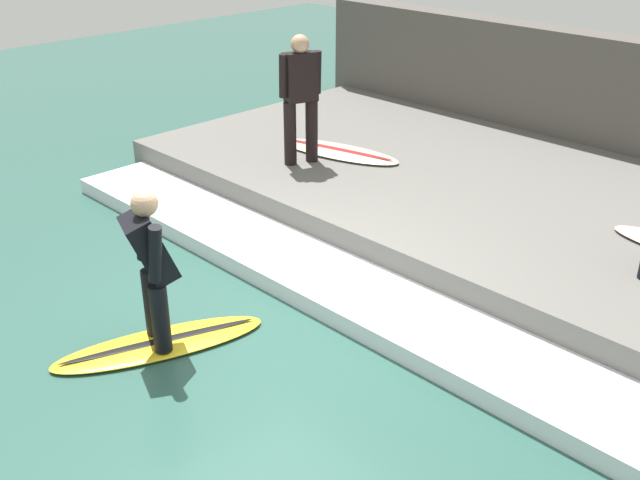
{
  "coord_description": "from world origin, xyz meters",
  "views": [
    {
      "loc": [
        -3.97,
        -4.58,
        3.87
      ],
      "look_at": [
        0.59,
        0.0,
        0.7
      ],
      "focal_mm": 42.0,
      "sensor_mm": 36.0,
      "label": 1
    }
  ],
  "objects_px": {
    "surfboard_waiting_near": "(339,151)",
    "surfer_riding": "(151,261)",
    "surfer_waiting_near": "(300,93)",
    "surfboard_riding": "(160,344)"
  },
  "relations": [
    {
      "from": "surfboard_riding",
      "to": "surfboard_waiting_near",
      "type": "bearing_deg",
      "value": 21.79
    },
    {
      "from": "surfer_riding",
      "to": "surfboard_waiting_near",
      "type": "bearing_deg",
      "value": 21.79
    },
    {
      "from": "surfer_waiting_near",
      "to": "surfboard_waiting_near",
      "type": "relative_size",
      "value": 0.89
    },
    {
      "from": "surfboard_riding",
      "to": "surfer_riding",
      "type": "relative_size",
      "value": 1.36
    },
    {
      "from": "surfboard_riding",
      "to": "surfer_riding",
      "type": "height_order",
      "value": "surfer_riding"
    },
    {
      "from": "surfboard_riding",
      "to": "surfboard_waiting_near",
      "type": "relative_size",
      "value": 1.07
    },
    {
      "from": "surfboard_riding",
      "to": "surfer_riding",
      "type": "distance_m",
      "value": 0.85
    },
    {
      "from": "surfboard_riding",
      "to": "surfer_waiting_near",
      "type": "xyz_separation_m",
      "value": [
        3.42,
        1.73,
        1.34
      ]
    },
    {
      "from": "surfboard_waiting_near",
      "to": "surfer_riding",
      "type": "bearing_deg",
      "value": -158.21
    },
    {
      "from": "surfer_riding",
      "to": "surfboard_waiting_near",
      "type": "xyz_separation_m",
      "value": [
        4.02,
        1.61,
        -0.41
      ]
    }
  ]
}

